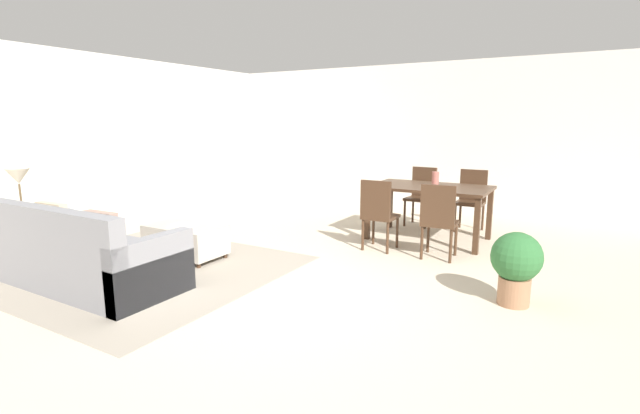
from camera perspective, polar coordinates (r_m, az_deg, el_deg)
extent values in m
plane|color=beige|center=(4.54, -3.55, -10.57)|extent=(10.80, 10.80, 0.00)
cube|color=silver|center=(8.84, 14.87, 8.45)|extent=(9.00, 0.12, 2.70)
cube|color=silver|center=(7.96, -29.70, 7.19)|extent=(0.12, 11.00, 2.70)
cube|color=gray|center=(5.56, -21.29, -7.23)|extent=(3.00, 2.80, 0.01)
cube|color=gray|center=(5.25, -26.97, -6.37)|extent=(2.08, 0.90, 0.42)
cube|color=gray|center=(4.97, -30.96, -2.54)|extent=(2.08, 0.16, 0.44)
cube|color=gray|center=(6.05, -32.08, -3.73)|extent=(0.14, 0.90, 0.62)
cube|color=gray|center=(4.46, -20.22, -7.41)|extent=(0.14, 0.90, 0.62)
cube|color=beige|center=(5.45, -30.44, -1.62)|extent=(0.41, 0.12, 0.40)
cube|color=gray|center=(4.77, -25.67, -2.84)|extent=(0.40, 0.12, 0.39)
cube|color=#B7AD9E|center=(5.80, -16.46, -3.87)|extent=(0.95, 0.55, 0.34)
cylinder|color=#422B1C|center=(6.30, -17.57, -4.67)|extent=(0.05, 0.05, 0.06)
cylinder|color=#422B1C|center=(5.71, -11.76, -5.96)|extent=(0.05, 0.05, 0.06)
cylinder|color=#422B1C|center=(6.02, -20.71, -5.57)|extent=(0.05, 0.05, 0.06)
cylinder|color=#422B1C|center=(5.41, -14.93, -7.07)|extent=(0.05, 0.05, 0.06)
cube|color=olive|center=(6.36, -33.15, -0.78)|extent=(0.40, 0.40, 0.03)
cylinder|color=olive|center=(6.64, -32.26, -2.86)|extent=(0.04, 0.04, 0.56)
cylinder|color=olive|center=(6.35, -30.82, -3.28)|extent=(0.04, 0.04, 0.56)
cylinder|color=olive|center=(6.50, -34.90, -3.41)|extent=(0.04, 0.04, 0.56)
cylinder|color=olive|center=(6.20, -33.56, -3.87)|extent=(0.04, 0.04, 0.56)
cylinder|color=brown|center=(6.36, -33.18, -0.54)|extent=(0.16, 0.16, 0.02)
cylinder|color=brown|center=(6.33, -33.34, 0.99)|extent=(0.02, 0.02, 0.32)
cone|color=beige|center=(6.30, -33.57, 3.23)|extent=(0.26, 0.26, 0.18)
cube|color=#422B1C|center=(6.50, 13.54, 2.40)|extent=(1.61, 0.97, 0.04)
cube|color=#422B1C|center=(7.20, 8.74, 0.30)|extent=(0.07, 0.07, 0.72)
cube|color=#422B1C|center=(6.81, 20.44, -0.86)|extent=(0.07, 0.07, 0.72)
cube|color=#422B1C|center=(6.43, 5.94, -0.89)|extent=(0.07, 0.07, 0.72)
cube|color=#422B1C|center=(5.99, 19.01, -2.29)|extent=(0.07, 0.07, 0.72)
cube|color=#422B1C|center=(5.94, 7.58, -1.21)|extent=(0.40, 0.40, 0.04)
cube|color=#422B1C|center=(5.73, 6.95, 0.96)|extent=(0.40, 0.04, 0.47)
cylinder|color=#422B1C|center=(6.20, 6.69, -2.80)|extent=(0.04, 0.04, 0.41)
cylinder|color=#422B1C|center=(6.08, 9.63, -3.15)|extent=(0.04, 0.04, 0.41)
cylinder|color=#422B1C|center=(5.90, 5.37, -3.47)|extent=(0.04, 0.04, 0.41)
cylinder|color=#422B1C|center=(5.77, 8.44, -3.87)|extent=(0.04, 0.04, 0.41)
cube|color=#422B1C|center=(5.70, 14.76, -1.97)|extent=(0.43, 0.43, 0.04)
cube|color=#422B1C|center=(5.48, 14.51, 0.25)|extent=(0.40, 0.07, 0.47)
cylinder|color=#422B1C|center=(5.95, 13.38, -3.61)|extent=(0.04, 0.04, 0.41)
cylinder|color=#422B1C|center=(5.89, 16.61, -3.92)|extent=(0.04, 0.04, 0.41)
cylinder|color=#422B1C|center=(5.63, 12.61, -4.40)|extent=(0.04, 0.04, 0.41)
cylinder|color=#422B1C|center=(5.56, 16.02, -4.74)|extent=(0.04, 0.04, 0.41)
cube|color=#422B1C|center=(7.39, 12.33, 1.00)|extent=(0.42, 0.42, 0.04)
cube|color=#422B1C|center=(7.52, 12.91, 3.10)|extent=(0.40, 0.06, 0.47)
cylinder|color=#422B1C|center=(7.22, 13.01, -1.08)|extent=(0.04, 0.04, 0.41)
cylinder|color=#422B1C|center=(7.34, 10.54, -0.79)|extent=(0.04, 0.04, 0.41)
cylinder|color=#422B1C|center=(7.53, 13.93, -0.64)|extent=(0.04, 0.04, 0.41)
cylinder|color=#422B1C|center=(7.65, 11.54, -0.36)|extent=(0.04, 0.04, 0.41)
cube|color=#422B1C|center=(7.21, 18.23, 0.46)|extent=(0.40, 0.40, 0.04)
cube|color=#422B1C|center=(7.34, 18.63, 2.63)|extent=(0.40, 0.04, 0.47)
cylinder|color=#422B1C|center=(7.06, 19.19, -1.68)|extent=(0.04, 0.04, 0.41)
cylinder|color=#422B1C|center=(7.12, 16.51, -1.41)|extent=(0.04, 0.04, 0.41)
cylinder|color=#422B1C|center=(7.38, 19.69, -1.18)|extent=(0.04, 0.04, 0.41)
cylinder|color=#422B1C|center=(7.45, 17.12, -0.93)|extent=(0.04, 0.04, 0.41)
cylinder|color=#B26659|center=(6.50, 14.22, 3.43)|extent=(0.09, 0.09, 0.20)
cube|color=silver|center=(5.72, -16.75, -2.16)|extent=(0.27, 0.21, 0.03)
cylinder|color=#996B4C|center=(4.56, 23.07, -9.61)|extent=(0.28, 0.28, 0.26)
sphere|color=#2D6633|center=(4.47, 23.37, -5.74)|extent=(0.45, 0.45, 0.45)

